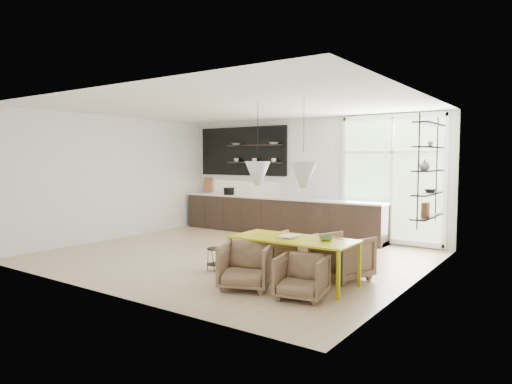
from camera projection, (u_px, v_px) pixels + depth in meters
name	position (u px, v px, depth m)	size (l,w,h in m)	color
room	(287.00, 180.00, 9.39)	(7.02, 6.01, 2.91)	tan
kitchen_run	(276.00, 210.00, 11.49)	(5.54, 0.69, 2.75)	black
right_shelving	(428.00, 173.00, 7.86)	(0.26, 1.22, 1.90)	black
dining_table	(293.00, 241.00, 6.95)	(1.93, 0.90, 0.70)	#B0AB07
armchair_back_left	(292.00, 250.00, 7.91)	(0.67, 0.69, 0.63)	brown
armchair_back_right	(342.00, 257.00, 7.21)	(0.76, 0.79, 0.71)	brown
armchair_front_left	(246.00, 266.00, 6.69)	(0.72, 0.74, 0.67)	brown
armchair_front_right	(302.00, 277.00, 6.21)	(0.64, 0.66, 0.60)	brown
wire_stool	(215.00, 256.00, 7.78)	(0.30, 0.30, 0.38)	black
table_book	(281.00, 236.00, 7.07)	(0.25, 0.33, 0.03)	white
table_bowl	(326.00, 238.00, 6.76)	(0.21, 0.21, 0.07)	#4D784B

